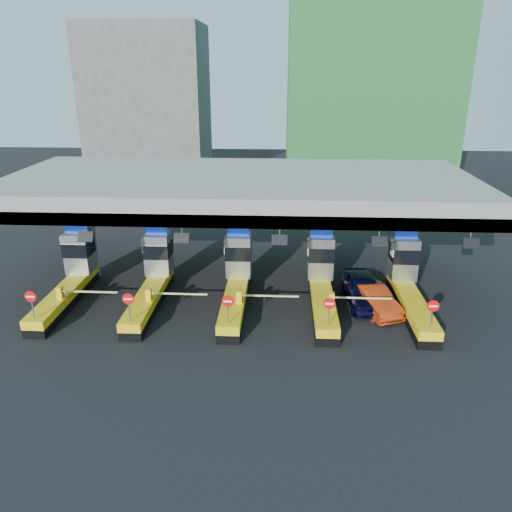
{
  "coord_description": "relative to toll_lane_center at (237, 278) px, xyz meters",
  "views": [
    {
      "loc": [
        2.59,
        -26.78,
        13.03
      ],
      "look_at": [
        1.15,
        0.0,
        2.92
      ],
      "focal_mm": 35.0,
      "sensor_mm": 36.0,
      "label": 1
    }
  ],
  "objects": [
    {
      "name": "bg_building_concrete",
      "position": [
        -14.0,
        35.72,
        7.6
      ],
      "size": [
        14.0,
        10.0,
        18.0
      ],
      "primitive_type": "cube",
      "color": "#4C4C49",
      "rests_on": "ground"
    },
    {
      "name": "toll_lane_left",
      "position": [
        -5.0,
        0.0,
        0.0
      ],
      "size": [
        4.43,
        8.0,
        4.16
      ],
      "color": "black",
      "rests_on": "ground"
    },
    {
      "name": "toll_lane_center",
      "position": [
        0.0,
        0.0,
        0.0
      ],
      "size": [
        4.43,
        8.0,
        4.16
      ],
      "color": "black",
      "rests_on": "ground"
    },
    {
      "name": "toll_lane_far_left",
      "position": [
        -10.0,
        0.0,
        0.0
      ],
      "size": [
        4.43,
        8.0,
        4.16
      ],
      "color": "black",
      "rests_on": "ground"
    },
    {
      "name": "toll_canopy",
      "position": [
        -0.0,
        2.59,
        4.74
      ],
      "size": [
        28.0,
        12.09,
        7.0
      ],
      "color": "slate",
      "rests_on": "ground"
    },
    {
      "name": "bg_building_scaffold",
      "position": [
        12.0,
        31.72,
        12.6
      ],
      "size": [
        18.0,
        12.0,
        28.0
      ],
      "primitive_type": "cube",
      "color": "#1E5926",
      "rests_on": "ground"
    },
    {
      "name": "red_car",
      "position": [
        7.9,
        -1.01,
        -0.67
      ],
      "size": [
        2.96,
        4.68,
        1.46
      ],
      "primitive_type": "imported",
      "rotation": [
        0.0,
        0.0,
        0.35
      ],
      "color": "#B1320D",
      "rests_on": "ground"
    },
    {
      "name": "van",
      "position": [
        7.45,
        -0.1,
        -0.53
      ],
      "size": [
        2.45,
        5.25,
        1.74
      ],
      "primitive_type": "imported",
      "rotation": [
        0.0,
        0.0,
        0.08
      ],
      "color": "black",
      "rests_on": "ground"
    },
    {
      "name": "toll_lane_right",
      "position": [
        5.0,
        0.0,
        0.0
      ],
      "size": [
        4.43,
        8.0,
        4.16
      ],
      "color": "black",
      "rests_on": "ground"
    },
    {
      "name": "toll_lane_far_right",
      "position": [
        10.0,
        0.0,
        0.0
      ],
      "size": [
        4.43,
        8.0,
        4.16
      ],
      "color": "black",
      "rests_on": "ground"
    },
    {
      "name": "ground",
      "position": [
        -0.0,
        -0.28,
        -1.4
      ],
      "size": [
        120.0,
        120.0,
        0.0
      ],
      "primitive_type": "plane",
      "color": "black",
      "rests_on": "ground"
    }
  ]
}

